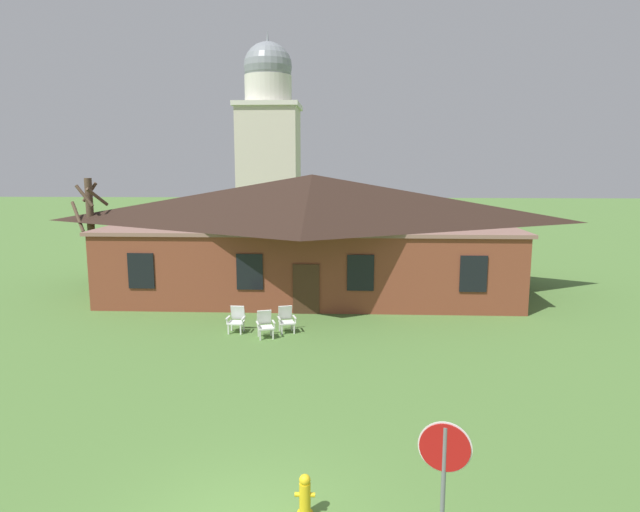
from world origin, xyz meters
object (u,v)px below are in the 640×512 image
Objects in this scene: lawn_chair_near_door at (265,323)px; fire_hydrant at (305,496)px; lawn_chair_by_porch at (237,319)px; lawn_chair_left_end at (286,319)px; stop_sign at (444,464)px.

lawn_chair_near_door is 10.40m from fire_hydrant.
lawn_chair_by_porch is 1.83m from lawn_chair_left_end.
lawn_chair_by_porch is at bearing 107.24° from fire_hydrant.
lawn_chair_left_end is at bearing 97.92° from fire_hydrant.
lawn_chair_by_porch is at bearing 153.03° from lawn_chair_near_door.
stop_sign reaches higher than lawn_chair_by_porch.
lawn_chair_near_door is at bearing -135.57° from lawn_chair_left_end.
lawn_chair_near_door is 1.21× the size of fire_hydrant.
stop_sign is 13.07m from lawn_chair_by_porch.
lawn_chair_near_door is 0.96m from lawn_chair_left_end.
lawn_chair_by_porch is 1.00× the size of lawn_chair_near_door.
lawn_chair_by_porch is at bearing -177.01° from lawn_chair_left_end.
fire_hydrant is at bearing -72.76° from lawn_chair_by_porch.
lawn_chair_left_end is at bearing 44.43° from lawn_chair_near_door.
lawn_chair_left_end is 1.21× the size of fire_hydrant.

